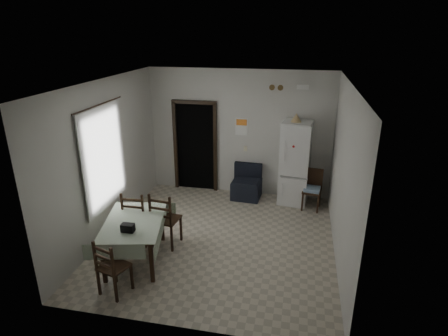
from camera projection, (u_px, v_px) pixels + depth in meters
ground at (219, 239)px, 7.03m from camera, size 4.50×4.50×0.00m
ceiling at (218, 83)px, 6.00m from camera, size 4.20×4.50×0.02m
wall_back at (239, 134)px, 8.58m from camera, size 4.20×0.02×2.90m
wall_front at (177, 232)px, 4.45m from camera, size 4.20×0.02×2.90m
wall_left at (107, 159)px, 6.91m from camera, size 0.02×4.50×2.90m
wall_right at (343, 176)px, 6.12m from camera, size 0.02×4.50×2.90m
doorway at (198, 145)px, 9.10m from camera, size 1.06×0.52×2.22m
window_recess at (99, 157)px, 6.70m from camera, size 0.10×1.20×1.60m
curtain at (104, 158)px, 6.68m from camera, size 0.02×1.45×1.85m
curtain_rod at (99, 105)px, 6.34m from camera, size 0.02×1.60×0.02m
calendar at (242, 127)px, 8.50m from camera, size 0.28×0.02×0.40m
calendar_image at (242, 122)px, 8.45m from camera, size 0.24×0.01×0.14m
light_switch at (245, 149)px, 8.66m from camera, size 0.08×0.02×0.12m
vent_left at (272, 87)px, 8.05m from camera, size 0.12×0.03×0.12m
vent_right at (280, 88)px, 8.02m from camera, size 0.12×0.03×0.12m
emergency_light at (303, 87)px, 7.90m from camera, size 0.25×0.07×0.09m
fridge at (295, 163)px, 8.22m from camera, size 0.68×0.68×1.87m
tan_cone at (296, 118)px, 7.83m from camera, size 0.24×0.24×0.18m
navy_seat at (247, 182)px, 8.61m from camera, size 0.68×0.66×0.78m
corner_chair at (312, 190)px, 8.06m from camera, size 0.43×0.43×0.88m
dining_table at (135, 240)px, 6.30m from camera, size 1.22×1.59×0.74m
black_bag at (128, 228)px, 5.84m from camera, size 0.20×0.12×0.13m
dining_chair_far_left at (138, 216)px, 6.79m from camera, size 0.46×0.46×1.04m
dining_chair_far_right at (166, 218)px, 6.70m from camera, size 0.50×0.50×1.06m
dining_chair_near_head at (114, 266)px, 5.48m from camera, size 0.49×0.49×0.91m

